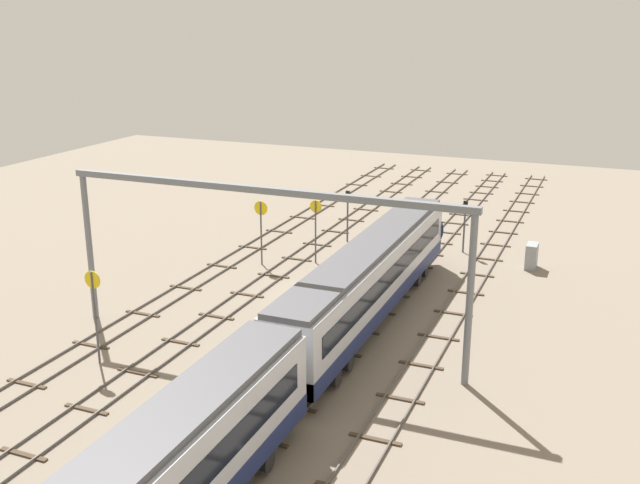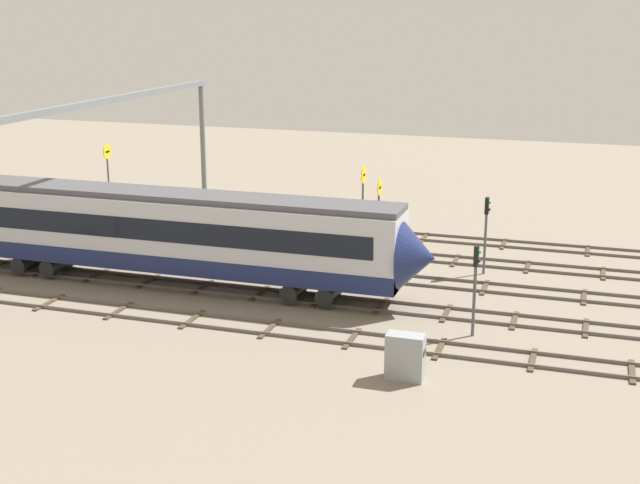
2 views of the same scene
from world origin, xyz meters
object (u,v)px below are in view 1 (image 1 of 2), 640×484
Objects in this scene: signal_light_trackside_departure at (348,208)px; signal_light_trackside_approach at (465,219)px; speed_sign_mid_trackside at (261,222)px; relay_cabinet at (532,256)px; train at (286,363)px; speed_sign_near_foreground at (94,303)px; speed_sign_far_trackside at (316,222)px; overhead_gantry at (259,224)px.

signal_light_trackside_approach is at bearing -85.46° from signal_light_trackside_departure.
speed_sign_mid_trackside reaches higher than signal_light_trackside_approach.
relay_cabinet is (-1.13, -14.70, -1.87)m from signal_light_trackside_departure.
train is 21.87m from speed_sign_mid_trackside.
speed_sign_near_foreground reaches higher than relay_cabinet.
speed_sign_near_foreground is at bearing 167.92° from speed_sign_far_trackside.
train is 11.55m from speed_sign_near_foreground.
speed_sign_far_trackside is at bearing -12.08° from speed_sign_near_foreground.
speed_sign_mid_trackside is at bearing 29.56° from train.
speed_sign_near_foreground is 1.26× the size of signal_light_trackside_approach.
overhead_gantry is at bearing 148.20° from relay_cabinet.
train is at bearing 163.23° from relay_cabinet.
overhead_gantry is at bearing -172.90° from signal_light_trackside_departure.
relay_cabinet is at bearing -70.09° from speed_sign_mid_trackside.
train is 10.53× the size of speed_sign_far_trackside.
overhead_gantry is 12.66× the size of relay_cabinet.
speed_sign_near_foreground reaches higher than signal_light_trackside_departure.
speed_sign_far_trackside is at bearing 19.14° from train.
overhead_gantry reaches higher than signal_light_trackside_approach.
speed_sign_mid_trackside is at bearing -2.18° from speed_sign_near_foreground.
overhead_gantry is 4.83× the size of speed_sign_mid_trackside.
overhead_gantry reaches higher than speed_sign_mid_trackside.
speed_sign_mid_trackside is 8.75m from signal_light_trackside_departure.
speed_sign_mid_trackside is (17.84, -0.68, -0.14)m from speed_sign_near_foreground.
speed_sign_near_foreground is 1.08× the size of speed_sign_far_trackside.
relay_cabinet is (19.55, -12.12, -6.18)m from overhead_gantry.
overhead_gantry is 14.86m from speed_sign_mid_trackside.
train is 27.75m from signal_light_trackside_departure.
speed_sign_mid_trackside is at bearing 109.91° from relay_cabinet.
relay_cabinet is (-1.87, -5.37, -1.79)m from signal_light_trackside_approach.
speed_sign_mid_trackside reaches higher than relay_cabinet.
train is 10.46× the size of speed_sign_mid_trackside.
signal_light_trackside_approach reaches higher than relay_cabinet.
signal_light_trackside_approach is at bearing -17.50° from overhead_gantry.
signal_light_trackside_approach is (26.43, -13.85, -0.67)m from speed_sign_near_foreground.
train is at bearing -165.51° from signal_light_trackside_departure.
signal_light_trackside_departure is 14.86m from relay_cabinet.
speed_sign_near_foreground reaches higher than train.
relay_cabinet is (24.55, -19.22, -2.46)m from speed_sign_near_foreground.
speed_sign_far_trackside is (1.86, -3.54, -0.12)m from speed_sign_mid_trackside.
relay_cabinet is at bearing -31.80° from overhead_gantry.
train is 12.26× the size of signal_light_trackside_approach.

